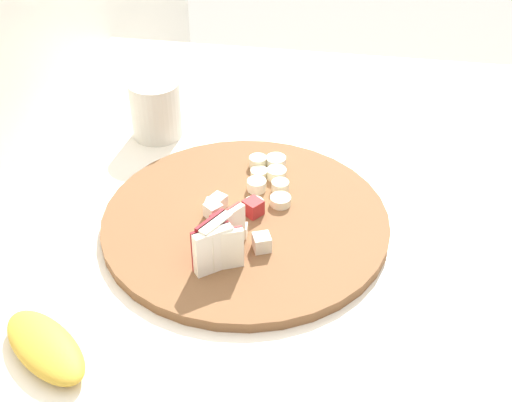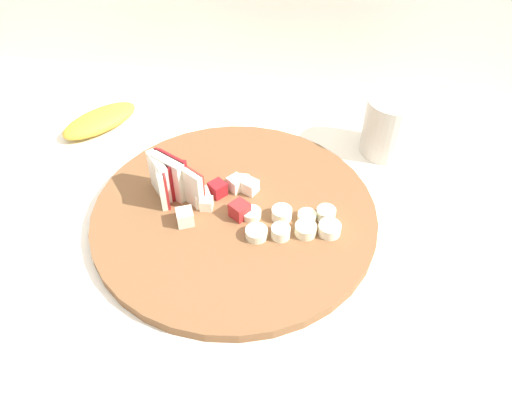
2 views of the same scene
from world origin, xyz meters
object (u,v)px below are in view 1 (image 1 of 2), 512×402
(apple_dice_pile, at_px, (232,219))
(cutting_board, at_px, (245,222))
(banana_peel, at_px, (45,347))
(apple_wedge_fan, at_px, (217,243))
(banana_slice_rows, at_px, (269,179))
(small_jar, at_px, (156,109))

(apple_dice_pile, bearing_deg, cutting_board, -37.29)
(cutting_board, xyz_separation_m, banana_peel, (-0.25, 0.18, 0.01))
(cutting_board, xyz_separation_m, apple_wedge_fan, (-0.09, 0.02, 0.04))
(cutting_board, xyz_separation_m, banana_slice_rows, (0.08, -0.02, 0.01))
(apple_wedge_fan, bearing_deg, small_jar, 28.42)
(cutting_board, relative_size, apple_dice_pile, 3.76)
(banana_slice_rows, height_order, small_jar, small_jar)
(apple_dice_pile, bearing_deg, banana_peel, 145.64)
(apple_wedge_fan, height_order, banana_peel, apple_wedge_fan)
(cutting_board, distance_m, small_jar, 0.28)
(cutting_board, bearing_deg, banana_slice_rows, -12.92)
(cutting_board, bearing_deg, apple_dice_pile, 142.71)
(apple_dice_pile, height_order, small_jar, small_jar)
(cutting_board, xyz_separation_m, small_jar, (0.21, 0.18, 0.04))
(banana_peel, xyz_separation_m, small_jar, (0.46, 0.00, 0.03))
(apple_wedge_fan, xyz_separation_m, banana_peel, (-0.16, 0.16, -0.03))
(cutting_board, relative_size, small_jar, 4.14)
(apple_wedge_fan, relative_size, small_jar, 0.94)
(small_jar, bearing_deg, banana_slice_rows, -122.31)
(apple_wedge_fan, distance_m, banana_peel, 0.23)
(cutting_board, height_order, banana_slice_rows, banana_slice_rows)
(small_jar, bearing_deg, apple_dice_pile, -143.88)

